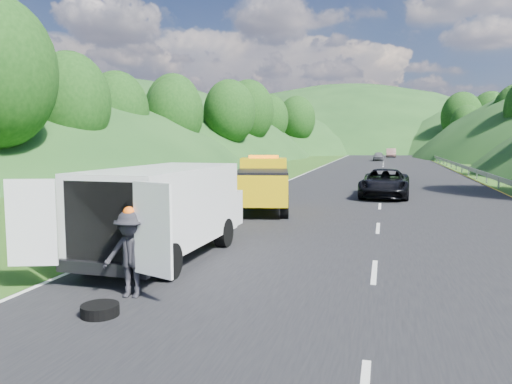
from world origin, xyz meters
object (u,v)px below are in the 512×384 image
(woman, at_px, (203,233))
(spare_tire, at_px, (100,317))
(worker, at_px, (131,298))
(tow_truck, at_px, (263,184))
(child, at_px, (199,244))
(white_van, at_px, (167,207))
(suitcase, at_px, (120,229))
(passing_suv, at_px, (385,197))

(woman, bearing_deg, spare_tire, -160.49)
(woman, bearing_deg, worker, -159.17)
(tow_truck, distance_m, child, 7.17)
(white_van, bearing_deg, woman, 97.70)
(white_van, height_order, woman, white_van)
(suitcase, bearing_deg, child, -3.67)
(woman, xyz_separation_m, spare_tire, (1.06, -7.97, 0.00))
(white_van, xyz_separation_m, child, (0.12, 1.97, -1.36))
(child, height_order, suitcase, suitcase)
(worker, xyz_separation_m, suitcase, (-3.30, 5.37, 0.29))
(tow_truck, height_order, worker, tow_truck)
(worker, bearing_deg, child, 91.16)
(tow_truck, height_order, woman, tow_truck)
(tow_truck, relative_size, woman, 3.25)
(child, bearing_deg, worker, -76.06)
(child, relative_size, passing_suv, 0.20)
(woman, xyz_separation_m, suitcase, (-2.22, -1.51, 0.29))
(white_van, relative_size, spare_tire, 10.17)
(child, bearing_deg, spare_tire, -77.29)
(tow_truck, height_order, white_van, tow_truck)
(tow_truck, relative_size, worker, 3.45)
(white_van, height_order, passing_suv, white_van)
(woman, distance_m, suitcase, 2.70)
(suitcase, bearing_deg, worker, -58.44)
(suitcase, bearing_deg, tow_truck, 66.57)
(woman, bearing_deg, tow_truck, 3.86)
(child, distance_m, suitcase, 2.75)
(tow_truck, distance_m, spare_tire, 13.41)
(passing_suv, bearing_deg, worker, -101.67)
(suitcase, height_order, passing_suv, passing_suv)
(passing_suv, bearing_deg, suitcase, -118.19)
(tow_truck, bearing_deg, woman, -109.93)
(passing_suv, bearing_deg, tow_truck, -124.65)
(white_van, distance_m, worker, 3.57)
(white_van, distance_m, woman, 3.92)
(white_van, bearing_deg, tow_truck, 89.34)
(child, relative_size, spare_tire, 1.62)
(woman, relative_size, suitcase, 3.19)
(worker, relative_size, spare_tire, 2.55)
(child, distance_m, spare_tire, 6.31)
(tow_truck, relative_size, white_van, 0.87)
(woman, relative_size, passing_suv, 0.33)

